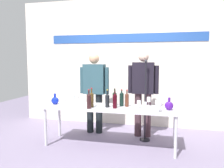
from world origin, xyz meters
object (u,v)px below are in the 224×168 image
(display_table, at_px, (110,110))
(decanter_blue_right, at_px, (169,106))
(presenter_right, at_px, (143,88))
(wine_bottle_1, at_px, (115,100))
(wine_glass_left_2, at_px, (73,97))
(wine_bottle_0, at_px, (89,101))
(wine_glass_right_1, at_px, (160,105))
(wine_bottle_3, at_px, (127,99))
(wine_bottle_2, at_px, (92,99))
(wine_glass_right_0, at_px, (139,103))
(wine_glass_right_5, at_px, (159,107))
(wine_bottle_5, at_px, (115,98))
(wine_glass_left_3, at_px, (77,98))
(wine_glass_right_3, at_px, (157,102))
(presenter_left, at_px, (94,87))
(wine_bottle_6, at_px, (107,100))
(wine_glass_left_0, at_px, (62,100))
(wine_bottle_4, at_px, (122,99))
(wine_glass_right_4, at_px, (145,104))
(decanter_blue_left, at_px, (55,100))
(wine_glass_left_1, at_px, (71,99))
(wine_glass_right_2, at_px, (149,100))
(wine_glass_left_4, at_px, (64,100))
(microphone_stand, at_px, (145,114))

(display_table, distance_m, decanter_blue_right, 1.03)
(presenter_right, distance_m, wine_bottle_1, 0.89)
(decanter_blue_right, xyz_separation_m, wine_glass_left_2, (-1.79, 0.18, 0.04))
(wine_bottle_0, bearing_deg, wine_glass_right_1, 3.66)
(display_table, bearing_deg, wine_bottle_3, 16.14)
(wine_bottle_2, relative_size, wine_glass_right_0, 2.56)
(wine_glass_right_5, bearing_deg, wine_bottle_5, 155.23)
(wine_bottle_2, distance_m, wine_bottle_3, 0.63)
(wine_glass_left_3, height_order, wine_glass_right_0, wine_glass_left_3)
(wine_glass_right_3, bearing_deg, wine_bottle_1, -167.49)
(wine_glass_right_0, bearing_deg, presenter_left, 146.98)
(wine_bottle_1, bearing_deg, wine_bottle_6, 161.61)
(wine_glass_left_0, distance_m, wine_glass_right_0, 1.39)
(wine_bottle_1, bearing_deg, wine_bottle_4, 69.85)
(decanter_blue_right, relative_size, wine_glass_right_4, 1.34)
(wine_bottle_0, relative_size, wine_glass_right_3, 2.30)
(wine_bottle_0, height_order, wine_glass_right_0, wine_bottle_0)
(wine_glass_left_3, bearing_deg, wine_bottle_2, -30.02)
(decanter_blue_left, relative_size, wine_glass_left_1, 1.24)
(decanter_blue_left, height_order, wine_glass_left_3, decanter_blue_left)
(display_table, relative_size, wine_bottle_5, 7.59)
(wine_glass_left_3, bearing_deg, presenter_right, 24.89)
(presenter_right, xyz_separation_m, wine_bottle_0, (-0.82, -0.92, -0.13))
(wine_bottle_1, distance_m, wine_glass_right_3, 0.73)
(wine_glass_right_2, bearing_deg, wine_bottle_1, -147.89)
(wine_glass_right_0, xyz_separation_m, wine_glass_right_4, (0.13, -0.24, 0.02))
(presenter_left, relative_size, wine_glass_left_1, 10.22)
(wine_bottle_6, height_order, wine_glass_left_3, wine_bottle_6)
(wine_bottle_0, height_order, wine_bottle_2, wine_bottle_2)
(wine_bottle_0, xyz_separation_m, wine_glass_right_2, (0.98, 0.48, -0.02))
(wine_bottle_2, height_order, wine_glass_right_3, wine_bottle_2)
(decanter_blue_left, distance_m, wine_glass_left_4, 0.34)
(display_table, height_order, wine_bottle_2, wine_bottle_2)
(presenter_left, relative_size, wine_glass_left_4, 10.27)
(decanter_blue_left, height_order, wine_glass_right_4, decanter_blue_left)
(presenter_left, bearing_deg, decanter_blue_right, -24.71)
(wine_bottle_0, distance_m, microphone_stand, 1.18)
(presenter_left, relative_size, wine_glass_right_4, 10.79)
(presenter_left, distance_m, wine_bottle_2, 0.80)
(decanter_blue_right, bearing_deg, presenter_right, 125.68)
(wine_glass_left_3, distance_m, wine_glass_right_1, 1.58)
(presenter_left, bearing_deg, display_table, -52.83)
(decanter_blue_right, relative_size, wine_glass_right_0, 1.57)
(wine_bottle_0, distance_m, wine_bottle_1, 0.45)
(wine_bottle_1, bearing_deg, microphone_stand, 49.42)
(wine_glass_right_1, relative_size, wine_glass_right_3, 1.08)
(wine_bottle_3, bearing_deg, decanter_blue_right, -8.74)
(decanter_blue_left, distance_m, presenter_right, 1.74)
(wine_bottle_5, height_order, wine_bottle_6, wine_bottle_6)
(wine_bottle_3, height_order, wine_glass_right_4, wine_bottle_3)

